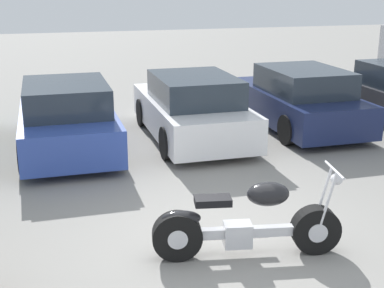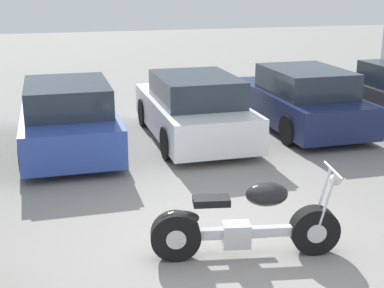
% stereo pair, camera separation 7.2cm
% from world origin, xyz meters
% --- Properties ---
extents(ground_plane, '(60.00, 60.00, 0.00)m').
position_xyz_m(ground_plane, '(0.00, 0.00, 0.00)').
color(ground_plane, gray).
extents(motorcycle, '(2.34, 0.84, 1.11)m').
position_xyz_m(motorcycle, '(0.16, -0.34, 0.42)').
color(motorcycle, black).
rests_on(motorcycle, ground_plane).
extents(parked_car_blue, '(1.86, 4.08, 1.40)m').
position_xyz_m(parked_car_blue, '(-1.69, 4.68, 0.65)').
color(parked_car_blue, '#2D479E').
rests_on(parked_car_blue, ground_plane).
extents(parked_car_white, '(1.86, 4.08, 1.40)m').
position_xyz_m(parked_car_white, '(0.92, 4.76, 0.65)').
color(parked_car_white, white).
rests_on(parked_car_white, ground_plane).
extents(parked_car_navy, '(1.86, 4.08, 1.40)m').
position_xyz_m(parked_car_navy, '(3.53, 4.98, 0.65)').
color(parked_car_navy, '#19234C').
rests_on(parked_car_navy, ground_plane).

